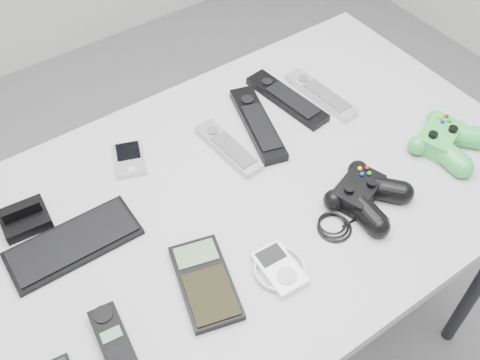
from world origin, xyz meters
TOP-DOWN VIEW (x-y plane):
  - floor at (0.00, 0.00)m, footprint 3.50×3.50m
  - desk at (-0.05, -0.03)m, footprint 1.19×0.76m
  - pda_keyboard at (-0.43, 0.06)m, footprint 0.25×0.11m
  - dock_bracket at (-0.48, 0.16)m, footprint 0.10×0.09m
  - pda at (-0.24, 0.19)m, footprint 0.09×0.11m
  - remote_silver_a at (-0.04, 0.10)m, footprint 0.06×0.19m
  - remote_black_a at (0.05, 0.12)m, footprint 0.12×0.25m
  - remote_black_b at (0.16, 0.15)m, footprint 0.08×0.24m
  - remote_silver_b at (0.24, 0.12)m, footprint 0.06×0.21m
  - cordless_handset at (-0.46, -0.18)m, footprint 0.07×0.16m
  - calculator at (-0.27, -0.16)m, footprint 0.14×0.20m
  - mp3_player at (-0.14, -0.21)m, footprint 0.10×0.11m
  - controller_black at (0.10, -0.18)m, footprint 0.30×0.23m
  - controller_green at (0.35, -0.17)m, footprint 0.20×0.21m

SIDE VIEW (x-z plane):
  - floor at x=0.00m, z-range 0.00..0.00m
  - desk at x=-0.05m, z-range 0.33..1.12m
  - pda_keyboard at x=-0.43m, z-range 0.79..0.81m
  - pda at x=-0.24m, z-range 0.79..0.81m
  - calculator at x=-0.27m, z-range 0.79..0.81m
  - mp3_player at x=-0.14m, z-range 0.79..0.81m
  - remote_silver_a at x=-0.04m, z-range 0.79..0.81m
  - remote_silver_b at x=0.24m, z-range 0.79..0.81m
  - remote_black_b at x=0.16m, z-range 0.79..0.82m
  - cordless_handset at x=-0.46m, z-range 0.79..0.82m
  - remote_black_a at x=0.05m, z-range 0.79..0.82m
  - dock_bracket at x=-0.48m, z-range 0.79..0.84m
  - controller_black at x=0.10m, z-range 0.79..0.85m
  - controller_green at x=0.35m, z-range 0.79..0.85m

